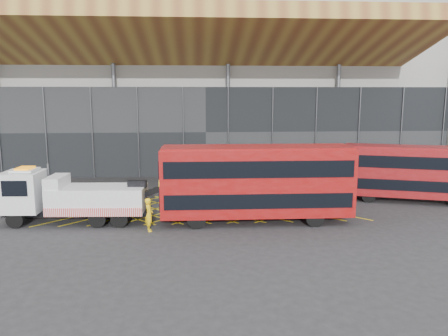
{
  "coord_description": "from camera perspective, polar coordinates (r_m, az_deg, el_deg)",
  "views": [
    {
      "loc": [
        1.1,
        -27.82,
        7.43
      ],
      "look_at": [
        3.0,
        1.5,
        2.4
      ],
      "focal_mm": 35.0,
      "sensor_mm": 36.0,
      "label": 1
    }
  ],
  "objects": [
    {
      "name": "worker",
      "position": [
        24.22,
        -9.77,
        -6.02
      ],
      "size": [
        0.61,
        0.77,
        1.84
      ],
      "primitive_type": "imported",
      "rotation": [
        0.0,
        0.0,
        1.85
      ],
      "color": "yellow",
      "rests_on": "ground_plane"
    },
    {
      "name": "recovery_truck",
      "position": [
        26.71,
        -19.5,
        -3.58
      ],
      "size": [
        9.61,
        2.68,
        3.34
      ],
      "rotation": [
        0.0,
        0.0,
        -0.05
      ],
      "color": "black",
      "rests_on": "ground_plane"
    },
    {
      "name": "ground_plane",
      "position": [
        28.82,
        -5.79,
        -5.28
      ],
      "size": [
        120.0,
        120.0,
        0.0
      ],
      "primitive_type": "plane",
      "color": "#262628"
    },
    {
      "name": "road_markings",
      "position": [
        28.8,
        -2.6,
        -5.23
      ],
      "size": [
        19.96,
        7.16,
        0.01
      ],
      "color": "gold",
      "rests_on": "ground_plane"
    },
    {
      "name": "construction_building",
      "position": [
        46.25,
        -2.74,
        11.62
      ],
      "size": [
        55.0,
        23.97,
        18.0
      ],
      "color": "#999993",
      "rests_on": "ground_plane"
    },
    {
      "name": "bus_towed",
      "position": [
        25.24,
        4.24,
        -1.63
      ],
      "size": [
        11.01,
        2.66,
        4.46
      ],
      "rotation": [
        0.0,
        0.0,
        -0.01
      ],
      "color": "maroon",
      "rests_on": "ground_plane"
    },
    {
      "name": "bus_second",
      "position": [
        32.7,
        23.66,
        -0.39
      ],
      "size": [
        9.72,
        5.04,
        3.88
      ],
      "rotation": [
        0.0,
        0.0,
        -0.32
      ],
      "color": "maroon",
      "rests_on": "ground_plane"
    }
  ]
}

